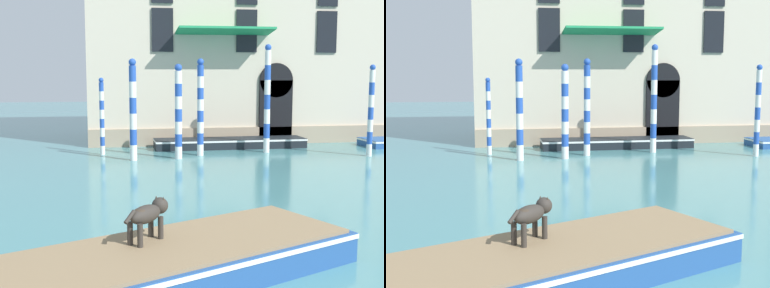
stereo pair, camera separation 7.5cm
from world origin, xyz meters
The scene contains 9 objects.
boat_foreground centered at (-3.84, 5.23, 0.32)m, with size 8.95×5.72×0.60m.
dog_on_deck centered at (-3.20, 5.95, 1.06)m, with size 0.80×0.84×0.71m.
boat_moored_near_palazzo centered at (1.66, 20.72, 0.23)m, with size 6.91×1.47×0.43m.
mooring_pole_0 centered at (-0.06, 18.72, 2.01)m, with size 0.28×0.28×3.98m.
mooring_pole_1 centered at (6.76, 17.45, 1.89)m, with size 0.23×0.23×3.73m.
mooring_pole_2 centered at (-1.06, 18.03, 1.90)m, with size 0.29×0.29×3.75m.
mooring_pole_3 centered at (2.89, 19.11, 2.32)m, with size 0.27×0.27×4.59m.
mooring_pole_4 centered at (-4.06, 19.57, 1.62)m, with size 0.20×0.20×3.20m.
mooring_pole_5 centered at (-2.86, 17.88, 2.00)m, with size 0.29×0.29×3.95m.
Camera 1 is at (-3.86, -2.84, 3.45)m, focal length 50.00 mm.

